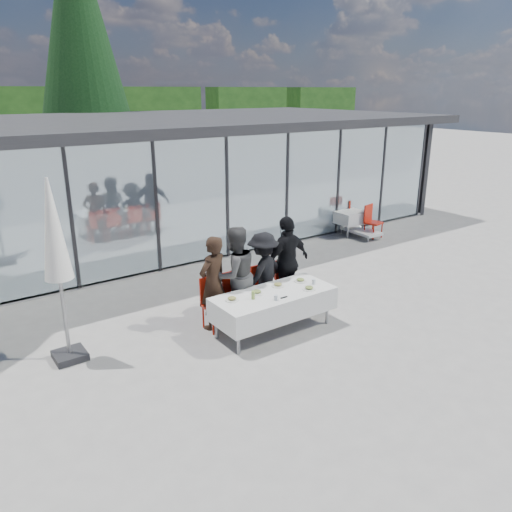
{
  "coord_description": "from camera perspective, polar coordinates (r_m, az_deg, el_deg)",
  "views": [
    {
      "loc": [
        -5.57,
        -6.61,
        4.22
      ],
      "look_at": [
        -0.05,
        1.2,
        1.02
      ],
      "focal_mm": 35.0,
      "sensor_mm": 36.0,
      "label": 1
    }
  ],
  "objects": [
    {
      "name": "ground",
      "position": [
        9.62,
        4.43,
        -7.56
      ],
      "size": [
        90.0,
        90.0,
        0.0
      ],
      "primitive_type": "plane",
      "color": "gray",
      "rests_on": "ground"
    },
    {
      "name": "pavilion",
      "position": [
        16.74,
        -8.19,
        11.2
      ],
      "size": [
        14.8,
        8.8,
        3.44
      ],
      "color": "gray",
      "rests_on": "ground"
    },
    {
      "name": "dining_table",
      "position": [
        9.08,
        2.04,
        -5.44
      ],
      "size": [
        2.26,
        0.96,
        0.75
      ],
      "color": "silver",
      "rests_on": "ground"
    },
    {
      "name": "diner_a",
      "position": [
        9.1,
        -4.93,
        -3.08
      ],
      "size": [
        0.8,
        0.8,
        1.76
      ],
      "primitive_type": "imported",
      "rotation": [
        0.0,
        0.0,
        3.44
      ],
      "color": "black",
      "rests_on": "ground"
    },
    {
      "name": "diner_chair_a",
      "position": [
        9.23,
        -4.85,
        -5.07
      ],
      "size": [
        0.44,
        0.44,
        0.97
      ],
      "color": "red",
      "rests_on": "ground"
    },
    {
      "name": "diner_b",
      "position": [
        9.32,
        -2.4,
        -2.17
      ],
      "size": [
        0.92,
        0.92,
        1.86
      ],
      "primitive_type": "imported",
      "rotation": [
        0.0,
        0.0,
        3.13
      ],
      "color": "#484848",
      "rests_on": "ground"
    },
    {
      "name": "diner_chair_b",
      "position": [
        9.46,
        -2.35,
        -4.41
      ],
      "size": [
        0.44,
        0.44,
        0.97
      ],
      "color": "red",
      "rests_on": "ground"
    },
    {
      "name": "diner_c",
      "position": [
        9.7,
        0.81,
        -2.0
      ],
      "size": [
        1.36,
        1.36,
        1.64
      ],
      "primitive_type": "imported",
      "rotation": [
        0.0,
        0.0,
        3.49
      ],
      "color": "black",
      "rests_on": "ground"
    },
    {
      "name": "diner_chair_c",
      "position": [
        9.8,
        0.82,
        -3.57
      ],
      "size": [
        0.44,
        0.44,
        0.97
      ],
      "color": "red",
      "rests_on": "ground"
    },
    {
      "name": "diner_d",
      "position": [
        10.0,
        3.59,
        -0.68
      ],
      "size": [
        1.2,
        1.2,
        1.88
      ],
      "primitive_type": "imported",
      "rotation": [
        0.0,
        0.0,
        3.24
      ],
      "color": "black",
      "rests_on": "ground"
    },
    {
      "name": "diner_chair_d",
      "position": [
        10.14,
        3.56,
        -2.83
      ],
      "size": [
        0.44,
        0.44,
        0.97
      ],
      "color": "red",
      "rests_on": "ground"
    },
    {
      "name": "plate_a",
      "position": [
        8.67,
        -2.77,
        -4.92
      ],
      "size": [
        0.24,
        0.24,
        0.07
      ],
      "color": "white",
      "rests_on": "dining_table"
    },
    {
      "name": "plate_b",
      "position": [
        8.94,
        0.11,
        -4.15
      ],
      "size": [
        0.24,
        0.24,
        0.07
      ],
      "color": "white",
      "rests_on": "dining_table"
    },
    {
      "name": "plate_c",
      "position": [
        9.27,
        2.52,
        -3.32
      ],
      "size": [
        0.24,
        0.24,
        0.07
      ],
      "color": "white",
      "rests_on": "dining_table"
    },
    {
      "name": "plate_d",
      "position": [
        9.52,
        5.1,
        -2.77
      ],
      "size": [
        0.24,
        0.24,
        0.07
      ],
      "color": "white",
      "rests_on": "dining_table"
    },
    {
      "name": "plate_extra",
      "position": [
        9.16,
        6.1,
        -3.67
      ],
      "size": [
        0.24,
        0.24,
        0.07
      ],
      "color": "white",
      "rests_on": "dining_table"
    },
    {
      "name": "juice_bottle",
      "position": [
        8.69,
        -0.33,
        -4.49
      ],
      "size": [
        0.06,
        0.06,
        0.15
      ],
      "primitive_type": "cylinder",
      "color": "#92B44B",
      "rests_on": "dining_table"
    },
    {
      "name": "drinking_glasses",
      "position": [
        9.02,
        4.53,
        -3.83
      ],
      "size": [
        1.11,
        0.26,
        0.1
      ],
      "color": "silver",
      "rests_on": "dining_table"
    },
    {
      "name": "folded_eyeglasses",
      "position": [
        8.78,
        3.22,
        -4.74
      ],
      "size": [
        0.14,
        0.03,
        0.01
      ],
      "primitive_type": "cube",
      "color": "black",
      "rests_on": "dining_table"
    },
    {
      "name": "spare_table_right",
      "position": [
        15.39,
        10.52,
        4.42
      ],
      "size": [
        0.86,
        0.86,
        0.74
      ],
      "color": "silver",
      "rests_on": "ground"
    },
    {
      "name": "spare_chair_a",
      "position": [
        15.3,
        13.02,
        4.1
      ],
      "size": [
        0.53,
        0.53,
        0.97
      ],
      "color": "red",
      "rests_on": "ground"
    },
    {
      "name": "spare_chair_b",
      "position": [
        15.91,
        10.35,
        4.82
      ],
      "size": [
        0.61,
        0.61,
        0.97
      ],
      "color": "red",
      "rests_on": "ground"
    },
    {
      "name": "market_umbrella",
      "position": [
        8.19,
        -21.99,
        1.39
      ],
      "size": [
        0.5,
        0.5,
        3.0
      ],
      "color": "black",
      "rests_on": "ground"
    },
    {
      "name": "lounger",
      "position": [
        15.45,
        11.45,
        3.28
      ],
      "size": [
        0.65,
        1.35,
        0.72
      ],
      "color": "silver",
      "rests_on": "ground"
    },
    {
      "name": "conifer_tree",
      "position": [
        20.61,
        -19.5,
        22.46
      ],
      "size": [
        4.0,
        4.0,
        10.5
      ],
      "color": "#382316",
      "rests_on": "ground"
    }
  ]
}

